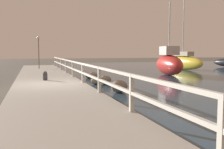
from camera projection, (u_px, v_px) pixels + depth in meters
name	position (u px, v px, depth m)	size (l,w,h in m)	color
ground_plane	(50.00, 90.00, 12.26)	(120.00, 120.00, 0.00)	#4C473D
dock_walkway	(50.00, 87.00, 12.25)	(3.32, 36.00, 0.30)	#9E998E
railing	(83.00, 69.00, 12.64)	(0.10, 32.50, 0.95)	beige
boulder_downstream	(106.00, 80.00, 14.60)	(0.63, 0.57, 0.47)	slate
boulder_mid_strip	(119.00, 86.00, 11.47)	(0.74, 0.67, 0.56)	slate
boulder_near_dock	(89.00, 76.00, 17.80)	(0.41, 0.37, 0.31)	#666056
boulder_upstream	(96.00, 81.00, 14.35)	(0.56, 0.51, 0.42)	gray
boulder_water_edge	(93.00, 75.00, 17.63)	(0.59, 0.53, 0.45)	gray
mooring_bollard	(45.00, 76.00, 13.76)	(0.24, 0.24, 0.48)	#333338
dock_lamp	(39.00, 46.00, 23.33)	(0.24, 0.24, 2.90)	#514C47
sailboat_red	(169.00, 63.00, 20.28)	(2.48, 5.20, 5.59)	red
sailboat_yellow	(183.00, 62.00, 26.43)	(1.60, 6.01, 8.26)	gold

